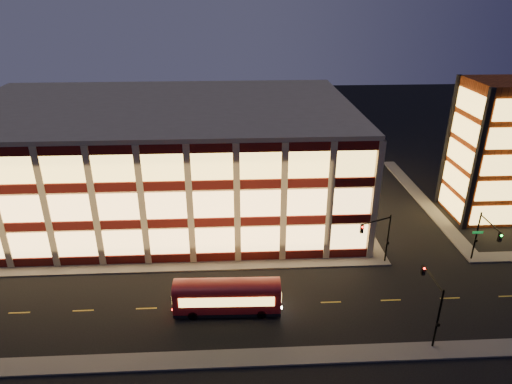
{
  "coord_description": "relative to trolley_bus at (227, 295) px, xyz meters",
  "views": [
    {
      "loc": [
        6.71,
        -41.92,
        28.44
      ],
      "look_at": [
        9.35,
        8.0,
        5.75
      ],
      "focal_mm": 32.0,
      "sensor_mm": 36.0,
      "label": 1
    }
  ],
  "objects": [
    {
      "name": "office_building",
      "position": [
        -8.76,
        23.67,
        5.37
      ],
      "size": [
        50.45,
        30.45,
        14.5
      ],
      "color": "tan",
      "rests_on": "ground"
    },
    {
      "name": "traffic_signal_right",
      "position": [
        27.66,
        6.13,
        2.22
      ],
      "size": [
        1.2,
        4.37,
        6.0
      ],
      "color": "black",
      "rests_on": "ground"
    },
    {
      "name": "ground",
      "position": [
        -5.84,
        6.76,
        -1.88
      ],
      "size": [
        200.0,
        200.0,
        0.0
      ],
      "primitive_type": "plane",
      "color": "black",
      "rests_on": "ground"
    },
    {
      "name": "sidewalk_office_south",
      "position": [
        -8.84,
        7.76,
        -1.81
      ],
      "size": [
        54.0,
        2.0,
        0.15
      ],
      "primitive_type": "cube",
      "color": "#514F4C",
      "rests_on": "ground"
    },
    {
      "name": "stair_tower",
      "position": [
        34.11,
        18.71,
        7.11
      ],
      "size": [
        8.6,
        8.6,
        18.0
      ],
      "color": "#8C3814",
      "rests_on": "ground"
    },
    {
      "name": "trolley_bus",
      "position": [
        0.0,
        0.0,
        0.0
      ],
      "size": [
        10.08,
        2.85,
        3.39
      ],
      "rotation": [
        0.0,
        0.0,
        -0.03
      ],
      "color": "maroon",
      "rests_on": "ground"
    },
    {
      "name": "sidewalk_near",
      "position": [
        -5.84,
        -6.24,
        -1.81
      ],
      "size": [
        100.0,
        2.0,
        0.15
      ],
      "primitive_type": "cube",
      "color": "#514F4C",
      "rests_on": "ground"
    },
    {
      "name": "sidewalk_office_east",
      "position": [
        17.16,
        23.76,
        -1.81
      ],
      "size": [
        2.0,
        30.0,
        0.15
      ],
      "primitive_type": "cube",
      "color": "#514F4C",
      "rests_on": "ground"
    },
    {
      "name": "sidewalk_tower_west",
      "position": [
        28.16,
        23.76,
        -1.81
      ],
      "size": [
        2.0,
        30.0,
        0.15
      ],
      "primitive_type": "cube",
      "color": "#514F4C",
      "rests_on": "ground"
    },
    {
      "name": "traffic_signal_near",
      "position": [
        17.66,
        -4.27,
        2.25
      ],
      "size": [
        0.32,
        4.45,
        6.0
      ],
      "color": "black",
      "rests_on": "ground"
    },
    {
      "name": "traffic_signal_far",
      "position": [
        16.37,
        6.99,
        2.23
      ],
      "size": [
        3.79,
        1.87,
        6.0
      ],
      "color": "black",
      "rests_on": "ground"
    }
  ]
}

